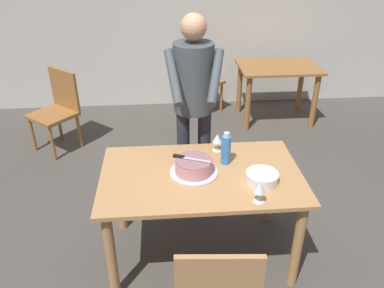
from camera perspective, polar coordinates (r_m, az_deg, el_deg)
name	(u,v)px	position (r m, az deg, el deg)	size (l,w,h in m)	color
ground_plane	(200,252)	(3.18, 1.21, -15.74)	(14.00, 14.00, 0.00)	#4C4742
back_wall	(178,7)	(5.38, -2.10, 19.69)	(10.00, 0.12, 2.70)	beige
main_dining_table	(201,188)	(2.77, 1.34, -6.50)	(1.41, 0.85, 0.75)	tan
cake_on_platter	(194,167)	(2.68, 0.26, -3.41)	(0.34, 0.34, 0.11)	silver
cake_knife	(184,157)	(2.66, -1.21, -1.99)	(0.26, 0.12, 0.02)	silver
plate_stack	(262,177)	(2.64, 10.36, -4.90)	(0.22, 0.22, 0.07)	white
wine_glass_near	(217,139)	(2.93, 3.78, 0.78)	(0.08, 0.08, 0.14)	silver
wine_glass_far	(260,188)	(2.41, 10.03, -6.50)	(0.08, 0.08, 0.14)	silver
water_bottle	(226,149)	(2.77, 5.06, -0.79)	(0.07, 0.07, 0.25)	#387AC6
person_cutting_cake	(194,96)	(3.11, 0.28, 7.15)	(0.47, 0.56, 1.72)	#2D2D38
background_table	(277,78)	(5.11, 12.56, 9.53)	(1.00, 0.70, 0.74)	#9E6633
background_chair_0	(199,79)	(5.23, 1.04, 9.68)	(0.62, 0.62, 0.90)	#9E6633
background_chair_1	(57,108)	(4.59, -19.36, 5.10)	(0.62, 0.62, 0.90)	#9E6633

